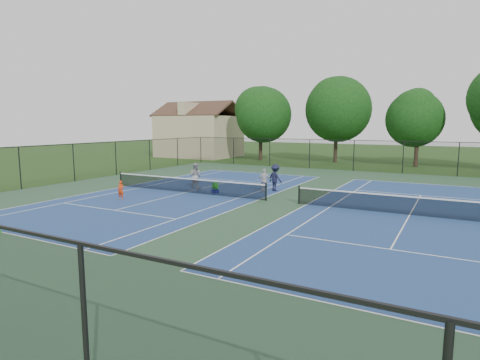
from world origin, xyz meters
The scene contains 15 objects.
ground centered at (0.00, 0.00, 0.00)m, with size 140.00×140.00×0.00m, color #234716.
court_pad centered at (0.00, 0.00, 0.00)m, with size 36.00×36.00×0.01m, color #2A4A2D.
tennis_court_left centered at (-7.00, 0.00, 0.10)m, with size 12.00×23.83×1.07m.
tennis_court_right centered at (7.00, 0.00, 0.10)m, with size 12.00×23.83×1.07m.
perimeter_fence centered at (0.00, 0.00, 1.60)m, with size 36.08×36.08×3.02m.
tree_back_a centered at (-13.00, 24.00, 6.04)m, with size 6.80×6.80×9.15m.
tree_back_b centered at (-4.00, 26.00, 6.60)m, with size 7.60×7.60×10.03m.
tree_back_c centered at (5.00, 25.00, 5.48)m, with size 6.00×6.00×8.40m.
clapboard_house centered at (-23.00, 25.00, 3.09)m, with size 10.80×8.10×7.65m.
child_player centered at (-9.10, -3.82, 0.57)m, with size 0.42×0.27×1.14m, color red.
instructor centered at (-7.24, 1.50, 0.94)m, with size 0.91×0.71×1.87m, color #9C9C9E.
bystander_a centered at (-2.37, 2.57, 0.81)m, with size 0.95×0.40×1.62m, color silver.
bystander_b centered at (-1.95, 3.43, 0.93)m, with size 1.20×0.69×1.85m, color #181A35.
ball_crate centered at (-5.12, 0.73, 0.15)m, with size 0.41×0.28×0.30m, color #16229C.
ball_hopper centered at (-5.12, 0.73, 0.50)m, with size 0.34×0.27×0.40m, color green.
Camera 1 is at (8.96, -21.60, 4.63)m, focal length 30.00 mm.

